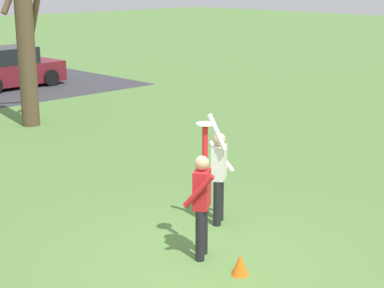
{
  "coord_description": "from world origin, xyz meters",
  "views": [
    {
      "loc": [
        -6.34,
        -6.26,
        4.25
      ],
      "look_at": [
        0.72,
        0.89,
        1.56
      ],
      "focal_mm": 58.55,
      "sensor_mm": 36.0,
      "label": 1
    }
  ],
  "objects_px": {
    "field_cone_orange": "(240,265)",
    "person_catcher": "(202,198)",
    "bare_tree_tall": "(25,23)",
    "frisbee_disc": "(205,124)",
    "parked_car_maroon": "(9,69)",
    "person_defender": "(219,170)"
  },
  "relations": [
    {
      "from": "person_defender",
      "to": "field_cone_orange",
      "type": "distance_m",
      "value": 2.2
    },
    {
      "from": "person_catcher",
      "to": "field_cone_orange",
      "type": "relative_size",
      "value": 6.5
    },
    {
      "from": "person_defender",
      "to": "field_cone_orange",
      "type": "relative_size",
      "value": 6.39
    },
    {
      "from": "field_cone_orange",
      "to": "person_catcher",
      "type": "bearing_deg",
      "value": 87.87
    },
    {
      "from": "parked_car_maroon",
      "to": "bare_tree_tall",
      "type": "xyz_separation_m",
      "value": [
        -2.83,
        -6.37,
        2.26
      ]
    },
    {
      "from": "parked_car_maroon",
      "to": "field_cone_orange",
      "type": "height_order",
      "value": "parked_car_maroon"
    },
    {
      "from": "frisbee_disc",
      "to": "parked_car_maroon",
      "type": "distance_m",
      "value": 17.12
    },
    {
      "from": "frisbee_disc",
      "to": "field_cone_orange",
      "type": "xyz_separation_m",
      "value": [
        -0.22,
        -0.95,
        -1.93
      ]
    },
    {
      "from": "person_catcher",
      "to": "bare_tree_tall",
      "type": "relative_size",
      "value": 0.32
    },
    {
      "from": "person_defender",
      "to": "parked_car_maroon",
      "type": "xyz_separation_m",
      "value": [
        4.47,
        15.49,
        -0.25
      ]
    },
    {
      "from": "person_catcher",
      "to": "parked_car_maroon",
      "type": "relative_size",
      "value": 0.5
    },
    {
      "from": "person_defender",
      "to": "bare_tree_tall",
      "type": "relative_size",
      "value": 0.31
    },
    {
      "from": "parked_car_maroon",
      "to": "field_cone_orange",
      "type": "relative_size",
      "value": 13.01
    },
    {
      "from": "parked_car_maroon",
      "to": "bare_tree_tall",
      "type": "relative_size",
      "value": 0.64
    },
    {
      "from": "frisbee_disc",
      "to": "bare_tree_tall",
      "type": "xyz_separation_m",
      "value": [
        2.67,
        9.79,
        0.89
      ]
    },
    {
      "from": "person_defender",
      "to": "bare_tree_tall",
      "type": "height_order",
      "value": "bare_tree_tall"
    },
    {
      "from": "frisbee_disc",
      "to": "field_cone_orange",
      "type": "distance_m",
      "value": 2.16
    },
    {
      "from": "person_catcher",
      "to": "person_defender",
      "type": "height_order",
      "value": "person_catcher"
    },
    {
      "from": "person_defender",
      "to": "bare_tree_tall",
      "type": "xyz_separation_m",
      "value": [
        1.64,
        9.12,
        2.01
      ]
    },
    {
      "from": "person_catcher",
      "to": "person_defender",
      "type": "bearing_deg",
      "value": -0.0
    },
    {
      "from": "bare_tree_tall",
      "to": "field_cone_orange",
      "type": "xyz_separation_m",
      "value": [
        -2.89,
        -10.73,
        -2.83
      ]
    },
    {
      "from": "frisbee_disc",
      "to": "field_cone_orange",
      "type": "bearing_deg",
      "value": -103.08
    }
  ]
}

